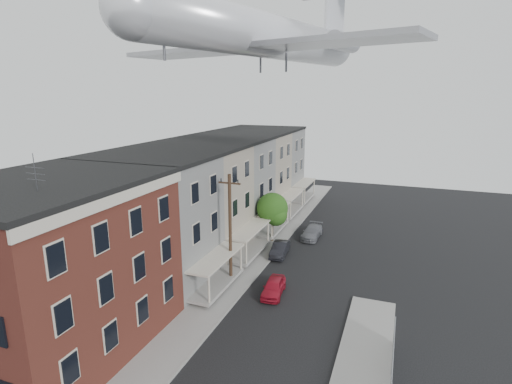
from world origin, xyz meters
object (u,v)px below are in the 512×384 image
at_px(utility_pole, 230,228).
at_px(car_near, 274,287).
at_px(street_tree, 273,210).
at_px(car_far, 312,232).
at_px(car_mid, 280,249).
at_px(airplane, 271,36).

distance_m(utility_pole, car_near, 5.59).
xyz_separation_m(street_tree, car_far, (3.47, 2.71, -2.83)).
bearing_deg(car_near, street_tree, 102.63).
distance_m(car_mid, airplane, 18.89).
distance_m(street_tree, car_far, 5.24).
distance_m(car_near, airplane, 20.01).
xyz_separation_m(utility_pole, car_mid, (2.00, 6.88, -4.05)).
height_order(utility_pole, airplane, airplane).
height_order(street_tree, car_near, street_tree).
xyz_separation_m(utility_pole, car_near, (3.80, -0.57, -4.06)).
relative_size(street_tree, airplane, 0.18).
bearing_deg(airplane, car_mid, 59.52).
relative_size(utility_pole, street_tree, 1.73).
bearing_deg(car_mid, street_tree, 113.89).
distance_m(street_tree, airplane, 16.59).
bearing_deg(car_far, utility_pole, -106.06).
bearing_deg(car_mid, car_near, -81.27).
height_order(street_tree, airplane, airplane).
height_order(utility_pole, car_mid, utility_pole).
height_order(utility_pole, car_far, utility_pole).
height_order(utility_pole, street_tree, utility_pole).
bearing_deg(car_mid, airplane, -125.35).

